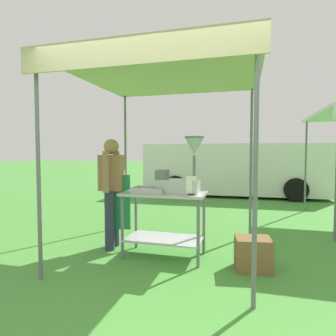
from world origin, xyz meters
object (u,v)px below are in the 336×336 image
(menu_sign, at_px, (191,187))
(vendor, at_px, (112,187))
(donut_tray, at_px, (150,191))
(van_white, at_px, (233,169))
(donut_fryer, at_px, (181,173))
(supply_crate, at_px, (253,254))
(donut_cart, at_px, (164,210))
(stall_canopy, at_px, (166,78))

(menu_sign, xyz_separation_m, vendor, (-1.24, 0.30, -0.08))
(donut_tray, height_order, van_white, van_white)
(donut_fryer, relative_size, supply_crate, 1.61)
(van_white, bearing_deg, donut_cart, -96.02)
(donut_fryer, bearing_deg, menu_sign, -40.58)
(donut_cart, distance_m, van_white, 6.18)
(van_white, bearing_deg, vendor, -103.92)
(vendor, distance_m, supply_crate, 2.13)
(stall_canopy, distance_m, vendor, 1.73)
(donut_tray, height_order, supply_crate, donut_tray)
(menu_sign, distance_m, vendor, 1.27)
(van_white, bearing_deg, donut_tray, -97.64)
(donut_cart, bearing_deg, donut_tray, -161.75)
(donut_fryer, relative_size, menu_sign, 3.07)
(van_white, bearing_deg, donut_fryer, -93.80)
(donut_fryer, bearing_deg, vendor, 171.49)
(menu_sign, bearing_deg, stall_canopy, 148.14)
(supply_crate, bearing_deg, donut_fryer, 172.10)
(stall_canopy, xyz_separation_m, donut_cart, (0.00, -0.10, -1.79))
(vendor, relative_size, van_white, 0.28)
(stall_canopy, xyz_separation_m, supply_crate, (1.15, -0.24, -2.22))
(donut_cart, xyz_separation_m, supply_crate, (1.15, -0.14, -0.44))
(menu_sign, height_order, vendor, vendor)
(menu_sign, height_order, supply_crate, menu_sign)
(donut_tray, xyz_separation_m, menu_sign, (0.58, -0.09, 0.08))
(menu_sign, height_order, van_white, van_white)
(donut_cart, height_order, van_white, van_white)
(supply_crate, bearing_deg, vendor, 171.77)
(donut_tray, bearing_deg, menu_sign, -8.62)
(donut_fryer, bearing_deg, van_white, 86.20)
(donut_fryer, xyz_separation_m, vendor, (-1.08, 0.16, -0.24))
(donut_cart, distance_m, supply_crate, 1.24)
(stall_canopy, height_order, menu_sign, stall_canopy)
(stall_canopy, distance_m, van_white, 6.27)
(donut_cart, xyz_separation_m, menu_sign, (0.40, -0.15, 0.35))
(van_white, bearing_deg, stall_canopy, -96.11)
(stall_canopy, bearing_deg, vendor, 176.56)
(donut_tray, distance_m, menu_sign, 0.60)
(donut_fryer, xyz_separation_m, van_white, (0.41, 6.15, -0.26))
(supply_crate, bearing_deg, donut_tray, 176.65)
(stall_canopy, xyz_separation_m, donut_fryer, (0.24, -0.11, -1.28))
(donut_tray, height_order, donut_fryer, donut_fryer)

